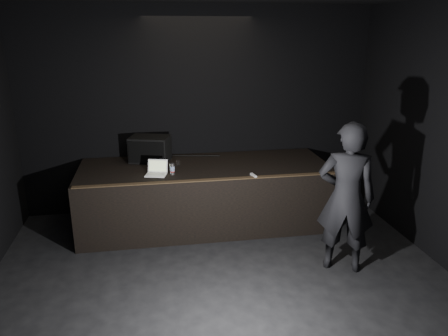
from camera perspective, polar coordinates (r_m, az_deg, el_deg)
name	(u,v)px	position (r m, az deg, el deg)	size (l,w,h in m)	color
ground	(238,326)	(5.07, 1.86, -19.98)	(7.00, 7.00, 0.00)	black
room_walls	(240,148)	(4.16, 2.14, 2.67)	(6.10, 7.10, 3.52)	black
stage_riser	(206,195)	(7.20, -2.43, -3.49)	(4.00, 1.50, 1.00)	black
riser_lip	(211,180)	(6.36, -1.67, -1.53)	(3.92, 0.10, 0.01)	brown
stage_monitor	(150,149)	(7.32, -9.64, 2.47)	(0.73, 0.61, 0.42)	black
cable	(193,156)	(7.57, -4.09, 1.62)	(0.02, 0.02, 0.93)	black
laptop	(157,171)	(6.68, -8.78, -0.36)	(0.36, 0.34, 0.21)	white
beer_can	(172,169)	(6.62, -6.78, -0.13)	(0.07, 0.07, 0.17)	silver
plastic_cup	(178,163)	(7.05, -6.03, 0.65)	(0.07, 0.07, 0.09)	white
wii_remote	(253,175)	(6.52, 3.87, -0.97)	(0.04, 0.17, 0.03)	white
person	(346,198)	(5.89, 15.65, -3.77)	(0.74, 0.48, 2.02)	black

